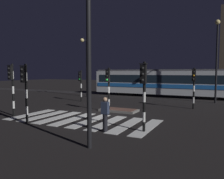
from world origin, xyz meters
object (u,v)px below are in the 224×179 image
at_px(traffic_light_corner_near_left, 12,82).
at_px(traffic_light_corner_far_left, 81,81).
at_px(traffic_light_median_centre, 108,83).
at_px(traffic_light_corner_far_right, 194,82).
at_px(traffic_light_kerb_mid_left, 25,84).
at_px(street_lamp_trackside_left, 85,60).
at_px(street_lamp_trackside_right, 217,52).
at_px(traffic_light_corner_near_right, 144,86).
at_px(tram, 166,82).
at_px(street_lamp_near_kerb, 85,17).
at_px(pedestrian_waiting_at_kerb, 105,114).

relative_size(traffic_light_corner_near_left, traffic_light_corner_far_left, 1.12).
xyz_separation_m(traffic_light_median_centre, traffic_light_corner_far_right, (5.42, 4.18, 0.01)).
height_order(traffic_light_median_centre, traffic_light_kerb_mid_left, traffic_light_kerb_mid_left).
xyz_separation_m(traffic_light_kerb_mid_left, street_lamp_trackside_left, (-4.70, 13.27, 2.10)).
height_order(street_lamp_trackside_left, street_lamp_trackside_right, street_lamp_trackside_right).
height_order(traffic_light_corner_near_right, traffic_light_corner_far_left, traffic_light_corner_near_right).
height_order(traffic_light_corner_near_left, street_lamp_trackside_left, street_lamp_trackside_left).
height_order(traffic_light_median_centre, traffic_light_corner_near_left, traffic_light_corner_near_left).
bearing_deg(tram, street_lamp_near_kerb, -85.12).
xyz_separation_m(street_lamp_near_kerb, street_lamp_trackside_right, (3.80, 16.14, -0.15)).
bearing_deg(traffic_light_corner_near_right, traffic_light_median_centre, 134.57).
xyz_separation_m(street_lamp_trackside_left, street_lamp_near_kerb, (10.18, -15.38, 0.59)).
distance_m(traffic_light_corner_far_left, street_lamp_trackside_left, 4.81).
bearing_deg(traffic_light_corner_far_right, traffic_light_kerb_mid_left, -129.21).
relative_size(traffic_light_corner_near_left, street_lamp_trackside_right, 0.46).
distance_m(street_lamp_near_kerb, tram, 20.00).
relative_size(street_lamp_trackside_left, pedestrian_waiting_at_kerb, 3.97).
bearing_deg(pedestrian_waiting_at_kerb, street_lamp_trackside_left, 126.85).
distance_m(traffic_light_median_centre, traffic_light_corner_far_right, 6.84).
bearing_deg(traffic_light_kerb_mid_left, traffic_light_corner_far_right, 50.79).
bearing_deg(traffic_light_corner_far_left, traffic_light_corner_near_right, -41.28).
relative_size(traffic_light_corner_near_right, traffic_light_corner_far_left, 1.10).
bearing_deg(traffic_light_corner_near_left, street_lamp_trackside_left, 100.17).
bearing_deg(traffic_light_kerb_mid_left, traffic_light_corner_near_right, 10.72).
bearing_deg(street_lamp_trackside_right, traffic_light_corner_far_right, -107.84).
height_order(traffic_light_median_centre, traffic_light_corner_far_right, traffic_light_corner_far_right).
xyz_separation_m(traffic_light_corner_far_right, street_lamp_near_kerb, (-2.38, -11.74, 2.77)).
relative_size(street_lamp_near_kerb, street_lamp_trackside_right, 1.04).
bearing_deg(street_lamp_near_kerb, street_lamp_trackside_left, 123.51).
relative_size(traffic_light_median_centre, street_lamp_near_kerb, 0.41).
relative_size(traffic_light_median_centre, traffic_light_corner_near_left, 0.94).
relative_size(street_lamp_trackside_right, pedestrian_waiting_at_kerb, 4.44).
bearing_deg(traffic_light_corner_far_right, pedestrian_waiting_at_kerb, -107.98).
bearing_deg(traffic_light_corner_near_right, traffic_light_corner_far_left, 138.72).
distance_m(traffic_light_corner_near_right, street_lamp_near_kerb, 4.42).
bearing_deg(traffic_light_median_centre, tram, 83.61).
xyz_separation_m(traffic_light_corner_near_left, pedestrian_waiting_at_kerb, (7.42, -0.72, -1.42)).
distance_m(traffic_light_median_centre, street_lamp_trackside_left, 10.82).
relative_size(street_lamp_trackside_right, tram, 0.43).
bearing_deg(street_lamp_trackside_right, street_lamp_trackside_left, -176.86).
bearing_deg(traffic_light_median_centre, street_lamp_trackside_left, 132.43).
height_order(street_lamp_trackside_left, pedestrian_waiting_at_kerb, street_lamp_trackside_left).
bearing_deg(traffic_light_median_centre, pedestrian_waiting_at_kerb, -63.85).
bearing_deg(traffic_light_corner_near_right, traffic_light_kerb_mid_left, -169.28).
relative_size(traffic_light_corner_far_right, street_lamp_near_kerb, 0.41).
bearing_deg(tram, traffic_light_corner_far_left, -129.25).
relative_size(traffic_light_median_centre, traffic_light_corner_far_left, 1.05).
relative_size(traffic_light_corner_near_right, street_lamp_trackside_left, 0.51).
height_order(street_lamp_near_kerb, street_lamp_trackside_right, street_lamp_near_kerb).
height_order(traffic_light_corner_near_left, street_lamp_near_kerb, street_lamp_near_kerb).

